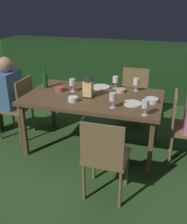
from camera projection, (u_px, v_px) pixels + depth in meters
name	position (u px, v px, depth m)	size (l,w,h in m)	color
ground_plane	(94.00, 147.00, 3.53)	(16.00, 16.00, 0.00)	#2D5123
dining_table	(94.00, 100.00, 3.25)	(1.68, 0.99, 0.74)	brown
chair_side_right_b	(134.00, 94.00, 4.01)	(0.42, 0.40, 0.87)	brown
chair_side_left_b	(105.00, 156.00, 2.46)	(0.42, 0.40, 0.87)	brown
chair_head_near	(19.00, 105.00, 3.62)	(0.40, 0.42, 0.87)	brown
person_in_blue	(5.00, 93.00, 3.61)	(0.48, 0.38, 1.15)	#426699
chair_head_far	(182.00, 125.00, 3.04)	(0.40, 0.42, 0.87)	brown
lantern_centerpiece	(88.00, 85.00, 3.14)	(0.15, 0.15, 0.27)	black
green_bottle_on_table	(45.00, 80.00, 3.47)	(0.07, 0.07, 0.29)	#195128
wine_glass_a	(116.00, 80.00, 3.44)	(0.08, 0.08, 0.17)	silver
wine_glass_b	(72.00, 83.00, 3.33)	(0.08, 0.08, 0.17)	silver
wine_glass_c	(113.00, 98.00, 2.83)	(0.08, 0.08, 0.17)	silver
wine_glass_d	(136.00, 82.00, 3.35)	(0.08, 0.08, 0.17)	silver
wine_glass_e	(145.00, 105.00, 2.65)	(0.08, 0.08, 0.17)	silver
plate_a	(132.00, 103.00, 2.98)	(0.21, 0.21, 0.01)	white
plate_b	(100.00, 87.00, 3.53)	(0.24, 0.24, 0.01)	white
bowl_olives	(73.00, 99.00, 3.04)	(0.11, 0.11, 0.06)	silver
bowl_bread	(152.00, 100.00, 3.02)	(0.15, 0.15, 0.05)	silver
bowl_salad	(60.00, 89.00, 3.39)	(0.13, 0.13, 0.06)	#9E5138
bowl_dip	(121.00, 90.00, 3.35)	(0.12, 0.12, 0.04)	#BCAD8E
hedge_backdrop	(125.00, 69.00, 5.27)	(5.21, 0.68, 1.06)	#193816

